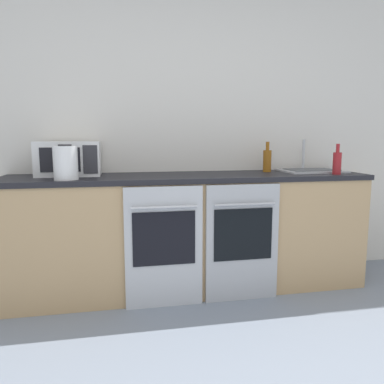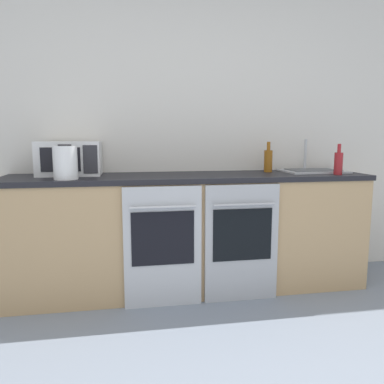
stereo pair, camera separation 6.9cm
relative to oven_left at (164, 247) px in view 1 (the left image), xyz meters
name	(u,v)px [view 1 (the left image)]	position (x,y,z in m)	size (l,w,h in m)	color
wall_back	(182,129)	(0.24, 0.66, 0.85)	(10.00, 0.06, 2.60)	silver
counter_back	(189,232)	(0.24, 0.32, 0.02)	(2.86, 0.63, 0.93)	tan
oven_left	(164,247)	(0.00, 0.00, 0.00)	(0.56, 0.06, 0.89)	#B7BABF
oven_right	(242,242)	(0.59, 0.00, 0.00)	(0.56, 0.06, 0.89)	#A8AAAF
microwave	(69,159)	(-0.68, 0.44, 0.61)	(0.47, 0.33, 0.26)	silver
bottle_red	(337,162)	(1.41, 0.12, 0.58)	(0.07, 0.07, 0.24)	maroon
bottle_amber	(267,160)	(0.95, 0.44, 0.58)	(0.07, 0.07, 0.26)	#8C5114
kettle	(66,163)	(-0.66, 0.13, 0.60)	(0.17, 0.17, 0.25)	white
sink	(311,170)	(1.33, 0.38, 0.50)	(0.51, 0.38, 0.28)	#B7BABF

